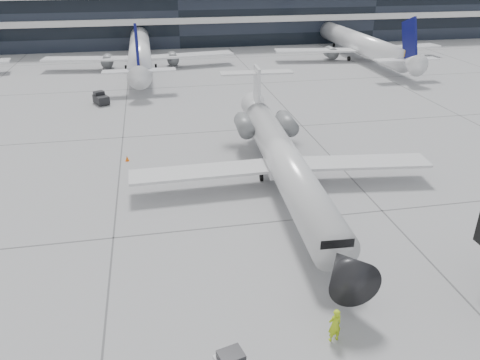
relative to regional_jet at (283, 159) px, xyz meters
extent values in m
plane|color=gray|center=(-3.66, -5.64, -2.49)|extent=(220.00, 220.00, 0.00)
cube|color=black|center=(-3.66, 76.36, 2.51)|extent=(170.00, 22.00, 10.00)
cylinder|color=silver|center=(-0.04, -0.91, -0.08)|extent=(4.04, 25.28, 2.83)
cone|color=black|center=(-0.72, -14.96, -0.08)|extent=(2.97, 3.07, 2.83)
cone|color=silver|center=(0.64, 13.34, 0.24)|extent=(2.85, 3.48, 2.69)
cube|color=silver|center=(-6.80, 0.46, -0.81)|extent=(11.60, 2.98, 0.23)
cube|color=silver|center=(6.82, -0.19, -0.81)|extent=(11.78, 4.06, 0.23)
cylinder|color=slate|center=(-1.73, 7.78, 0.34)|extent=(1.74, 3.64, 1.57)
cylinder|color=slate|center=(2.46, 7.58, 0.34)|extent=(1.74, 3.64, 1.57)
cube|color=silver|center=(0.61, 12.71, 2.44)|extent=(0.42, 2.74, 4.72)
cube|color=silver|center=(0.63, 13.13, 4.12)|extent=(7.62, 2.04, 0.17)
cylinder|color=black|center=(-0.52, -10.87, -2.20)|extent=(0.22, 0.60, 0.59)
cylinder|color=black|center=(-1.52, 1.26, -2.15)|extent=(0.28, 0.68, 0.67)
cylinder|color=black|center=(1.63, 1.11, -2.15)|extent=(0.28, 0.68, 0.67)
imported|color=#B0D816|center=(-2.19, -17.50, -1.50)|extent=(0.78, 0.57, 1.97)
cube|color=black|center=(-7.67, -18.74, -1.32)|extent=(1.32, 1.17, 0.51)
cone|color=#FF660D|center=(-13.02, 7.85, -2.22)|extent=(0.35, 0.35, 0.54)
cube|color=#FF660D|center=(-13.02, 7.85, -2.48)|extent=(0.40, 0.40, 0.03)
cube|color=black|center=(-16.77, 27.61, -1.88)|extent=(2.34, 2.84, 1.00)
cube|color=black|center=(-17.01, 28.12, -1.21)|extent=(1.53, 1.42, 0.56)
cylinder|color=black|center=(-17.70, 28.17, -2.24)|extent=(0.39, 0.53, 0.49)
cylinder|color=black|center=(-16.59, 28.68, -2.24)|extent=(0.39, 0.53, 0.49)
cylinder|color=black|center=(-16.96, 26.55, -2.24)|extent=(0.39, 0.53, 0.49)
cylinder|color=black|center=(-15.84, 27.06, -2.24)|extent=(0.39, 0.53, 0.49)
camera|label=1|loc=(-10.21, -34.13, 15.21)|focal=35.00mm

